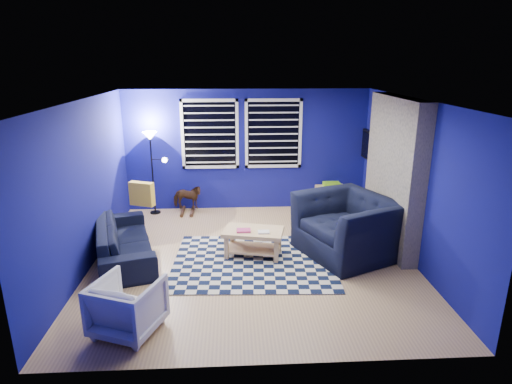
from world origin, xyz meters
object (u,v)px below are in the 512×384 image
coffee_table (253,237)px  floor_lamp (152,147)px  sofa (124,240)px  armchair_bent (128,306)px  tv (371,147)px  armchair_big (347,226)px  cabinet (331,198)px  rocking_horse (187,197)px

coffee_table → floor_lamp: (-1.92, 2.13, 1.06)m
sofa → armchair_bent: bearing=177.6°
tv → armchair_big: 2.29m
armchair_big → cabinet: armchair_big is taller
tv → rocking_horse: size_ratio=1.60×
armchair_big → armchair_bent: (-3.08, -1.93, -0.15)m
cabinet → armchair_bent: bearing=-133.9°
cabinet → floor_lamp: (-3.67, -0.00, 1.12)m
tv → rocking_horse: (-3.70, 0.25, -1.07)m
armchair_bent → cabinet: bearing=-107.9°
armchair_big → armchair_bent: 3.64m
armchair_bent → cabinet: armchair_bent is taller
coffee_table → sofa: bearing=178.8°
sofa → coffee_table: sofa is taller
sofa → floor_lamp: 2.36m
tv → armchair_big: bearing=-115.5°
sofa → cabinet: (3.81, 2.09, -0.03)m
coffee_table → cabinet: size_ratio=1.61×
sofa → armchair_bent: size_ratio=2.82×
cabinet → floor_lamp: 3.84m
sofa → cabinet: cabinet is taller
coffee_table → cabinet: bearing=50.7°
coffee_table → armchair_bent: bearing=-128.7°
sofa → coffee_table: bearing=-108.0°
tv → cabinet: 1.35m
floor_lamp → cabinet: bearing=0.0°
cabinet → floor_lamp: bearing=175.2°
rocking_horse → cabinet: 3.02m
coffee_table → rocking_horse: bearing=120.7°
armchair_big → floor_lamp: (-3.45, 2.14, 0.91)m
sofa → rocking_horse: size_ratio=3.28×
sofa → rocking_horse: (0.79, 2.09, 0.03)m
tv → floor_lamp: size_ratio=0.59×
coffee_table → floor_lamp: size_ratio=0.61×
sofa → floor_lamp: bearing=-20.7°
tv → sofa: 4.98m
rocking_horse → coffee_table: size_ratio=0.60×
coffee_table → tv: bearing=37.9°
sofa → armchair_big: 3.59m
armchair_bent → floor_lamp: (-0.37, 4.07, 1.06)m
armchair_bent → sofa: bearing=-54.5°
armchair_bent → rocking_horse: armchair_bent is taller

